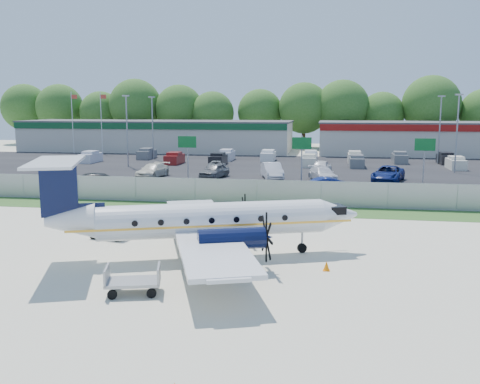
% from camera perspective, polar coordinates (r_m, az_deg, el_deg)
% --- Properties ---
extents(ground, '(170.00, 170.00, 0.00)m').
position_cam_1_polar(ground, '(28.76, -1.99, -6.41)').
color(ground, beige).
rests_on(ground, ground).
extents(grass_verge, '(170.00, 4.00, 0.02)m').
position_cam_1_polar(grass_verge, '(40.28, 1.42, -1.88)').
color(grass_verge, '#2D561E').
rests_on(grass_verge, ground).
extents(access_road, '(170.00, 8.00, 0.02)m').
position_cam_1_polar(access_road, '(47.11, 2.62, -0.26)').
color(access_road, black).
rests_on(access_road, ground).
extents(parking_lot, '(170.00, 32.00, 0.02)m').
position_cam_1_polar(parking_lot, '(67.81, 4.77, 2.60)').
color(parking_lot, black).
rests_on(parking_lot, ground).
extents(perimeter_fence, '(120.00, 0.06, 1.99)m').
position_cam_1_polar(perimeter_fence, '(42.05, 1.81, -0.03)').
color(perimeter_fence, gray).
rests_on(perimeter_fence, ground).
extents(building_west, '(46.40, 12.40, 5.24)m').
position_cam_1_polar(building_west, '(94.03, -8.85, 5.95)').
color(building_west, beige).
rests_on(building_west, ground).
extents(building_east, '(44.40, 12.40, 5.24)m').
position_cam_1_polar(building_east, '(91.57, 22.52, 5.28)').
color(building_east, beige).
rests_on(building_east, ground).
extents(sign_left, '(1.80, 0.26, 5.00)m').
position_cam_1_polar(sign_left, '(52.01, -5.63, 4.59)').
color(sign_left, gray).
rests_on(sign_left, ground).
extents(sign_mid, '(1.80, 0.26, 5.00)m').
position_cam_1_polar(sign_mid, '(50.28, 6.60, 4.42)').
color(sign_mid, gray).
rests_on(sign_mid, ground).
extents(sign_right, '(1.80, 0.26, 5.00)m').
position_cam_1_polar(sign_right, '(50.92, 19.09, 4.03)').
color(sign_right, gray).
rests_on(sign_right, ground).
extents(flagpole_west, '(1.06, 0.12, 10.00)m').
position_cam_1_polar(flagpole_west, '(92.05, -17.41, 7.46)').
color(flagpole_west, silver).
rests_on(flagpole_west, ground).
extents(flagpole_east, '(1.06, 0.12, 10.00)m').
position_cam_1_polar(flagpole_east, '(89.90, -14.54, 7.55)').
color(flagpole_east, silver).
rests_on(flagpole_east, ground).
extents(light_pole_nw, '(0.90, 0.35, 9.09)m').
position_cam_1_polar(light_pole_nw, '(70.02, -11.97, 6.93)').
color(light_pole_nw, gray).
rests_on(light_pole_nw, ground).
extents(light_pole_ne, '(0.90, 0.35, 9.09)m').
position_cam_1_polar(light_pole_ne, '(66.76, 22.16, 6.36)').
color(light_pole_ne, gray).
rests_on(light_pole_ne, ground).
extents(light_pole_sw, '(0.90, 0.35, 9.09)m').
position_cam_1_polar(light_pole_sw, '(79.41, -9.32, 7.25)').
color(light_pole_sw, gray).
rests_on(light_pole_sw, ground).
extents(light_pole_se, '(0.90, 0.35, 9.09)m').
position_cam_1_polar(light_pole_se, '(76.55, 20.55, 6.72)').
color(light_pole_se, gray).
rests_on(light_pole_se, ground).
extents(tree_line, '(112.00, 6.00, 14.00)m').
position_cam_1_polar(tree_line, '(101.59, 6.39, 4.75)').
color(tree_line, '#2B581A').
rests_on(tree_line, ground).
extents(aircraft, '(16.71, 16.27, 5.14)m').
position_cam_1_polar(aircraft, '(27.30, -3.74, -2.99)').
color(aircraft, silver).
rests_on(aircraft, ground).
extents(pushback_tug, '(2.46, 2.00, 1.20)m').
position_cam_1_polar(pushback_tug, '(32.49, -13.35, -3.79)').
color(pushback_tug, silver).
rests_on(pushback_tug, ground).
extents(baggage_cart_near, '(2.52, 1.89, 1.18)m').
position_cam_1_polar(baggage_cart_near, '(22.90, -11.34, -9.28)').
color(baggage_cart_near, gray).
rests_on(baggage_cart_near, ground).
extents(baggage_cart_far, '(1.75, 1.07, 0.91)m').
position_cam_1_polar(baggage_cart_far, '(26.24, -3.57, -7.00)').
color(baggage_cart_far, gray).
rests_on(baggage_cart_far, ground).
extents(cone_nose, '(0.33, 0.33, 0.47)m').
position_cam_1_polar(cone_nose, '(25.87, 9.21, -7.81)').
color(cone_nose, orange).
rests_on(cone_nose, ground).
extents(cone_starboard_wing, '(0.35, 0.35, 0.50)m').
position_cam_1_polar(cone_starboard_wing, '(39.45, -4.19, -1.80)').
color(cone_starboard_wing, orange).
rests_on(cone_starboard_wing, ground).
extents(road_car_west, '(6.30, 4.05, 1.70)m').
position_cam_1_polar(road_car_west, '(50.11, -14.54, 0.00)').
color(road_car_west, black).
rests_on(road_car_west, ground).
extents(road_car_mid, '(4.93, 2.75, 1.54)m').
position_cam_1_polar(road_car_mid, '(47.45, 8.59, -0.30)').
color(road_car_mid, navy).
rests_on(road_car_mid, ground).
extents(parked_car_a, '(2.87, 5.45, 1.51)m').
position_cam_1_polar(parked_car_a, '(59.27, -9.31, 1.56)').
color(parked_car_a, beige).
rests_on(parked_car_a, ground).
extents(parked_car_b, '(2.95, 4.94, 1.58)m').
position_cam_1_polar(parked_car_b, '(58.01, -2.74, 1.51)').
color(parked_car_b, '#595B5E').
rests_on(parked_car_b, ground).
extents(parked_car_c, '(3.13, 5.52, 1.72)m').
position_cam_1_polar(parked_car_c, '(57.49, 3.43, 1.43)').
color(parked_car_c, silver).
rests_on(parked_car_c, ground).
extents(parked_car_d, '(3.57, 5.34, 1.44)m').
position_cam_1_polar(parked_car_d, '(56.43, 8.79, 1.19)').
color(parked_car_d, silver).
rests_on(parked_car_d, ground).
extents(parked_car_e, '(4.14, 6.38, 1.63)m').
position_cam_1_polar(parked_car_e, '(57.09, 15.47, 1.06)').
color(parked_car_e, navy).
rests_on(parked_car_e, ground).
extents(parked_car_f, '(2.85, 4.92, 1.29)m').
position_cam_1_polar(parked_car_f, '(64.00, -2.55, 2.23)').
color(parked_car_f, '#595B5E').
rests_on(parked_car_f, ground).
extents(parked_car_g, '(2.55, 4.93, 1.60)m').
position_cam_1_polar(parked_car_g, '(62.62, 8.68, 1.98)').
color(parked_car_g, silver).
rests_on(parked_car_g, ground).
extents(far_parking_rows, '(56.00, 10.00, 1.60)m').
position_cam_1_polar(far_parking_rows, '(72.76, 5.10, 3.04)').
color(far_parking_rows, gray).
rests_on(far_parking_rows, ground).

